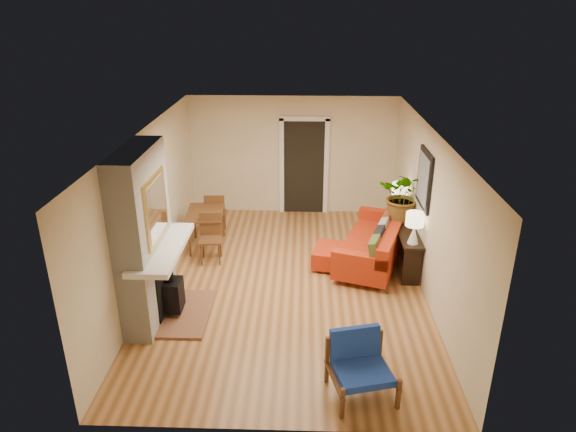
% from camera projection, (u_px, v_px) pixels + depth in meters
% --- Properties ---
extents(room_shell, '(6.50, 6.50, 6.50)m').
position_uv_depth(room_shell, '(321.00, 167.00, 10.65)').
color(room_shell, '#BF8349').
rests_on(room_shell, ground).
extents(fireplace, '(1.09, 1.68, 2.60)m').
position_uv_depth(fireplace, '(147.00, 241.00, 7.39)').
color(fireplace, white).
rests_on(fireplace, ground).
extents(sofa, '(1.59, 2.37, 0.86)m').
position_uv_depth(sofa, '(377.00, 243.00, 9.27)').
color(sofa, silver).
rests_on(sofa, ground).
extents(ottoman, '(0.84, 0.84, 0.36)m').
position_uv_depth(ottoman, '(334.00, 256.00, 9.19)').
color(ottoman, silver).
rests_on(ottoman, ground).
extents(blue_chair, '(0.88, 0.87, 0.77)m').
position_uv_depth(blue_chair, '(359.00, 361.00, 6.19)').
color(blue_chair, brown).
rests_on(blue_chair, ground).
extents(dining_table, '(0.79, 1.68, 0.89)m').
position_uv_depth(dining_table, '(209.00, 219.00, 9.80)').
color(dining_table, brown).
rests_on(dining_table, ground).
extents(console_table, '(0.34, 1.85, 0.72)m').
position_uv_depth(console_table, '(404.00, 233.00, 9.21)').
color(console_table, black).
rests_on(console_table, ground).
extents(lamp_near, '(0.30, 0.30, 0.54)m').
position_uv_depth(lamp_near, '(414.00, 224.00, 8.36)').
color(lamp_near, white).
rests_on(lamp_near, console_table).
extents(lamp_far, '(0.30, 0.30, 0.54)m').
position_uv_depth(lamp_far, '(399.00, 193.00, 9.72)').
color(lamp_far, white).
rests_on(lamp_far, console_table).
extents(houseplant, '(1.08, 1.02, 0.95)m').
position_uv_depth(houseplant, '(404.00, 196.00, 9.19)').
color(houseplant, '#1E5919').
rests_on(houseplant, console_table).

